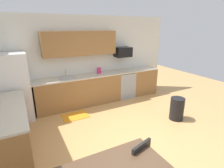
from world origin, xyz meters
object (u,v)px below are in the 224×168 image
(chair_near_table, at_px, (147,168))
(refrigerator, at_px, (14,88))
(microwave, at_px, (123,52))
(kettle, at_px, (99,71))
(trash_bin, at_px, (177,109))
(oven_range, at_px, (124,84))

(chair_near_table, bearing_deg, refrigerator, 114.25)
(microwave, relative_size, kettle, 2.70)
(refrigerator, distance_m, microwave, 3.42)
(trash_bin, bearing_deg, kettle, 121.35)
(microwave, bearing_deg, oven_range, -90.00)
(kettle, bearing_deg, refrigerator, -176.93)
(oven_range, bearing_deg, trash_bin, -79.83)
(refrigerator, height_order, oven_range, refrigerator)
(oven_range, distance_m, chair_near_table, 3.95)
(kettle, bearing_deg, oven_range, -3.12)
(refrigerator, xyz_separation_m, microwave, (3.34, 0.18, 0.67))
(refrigerator, relative_size, trash_bin, 2.93)
(trash_bin, height_order, kettle, kettle)
(microwave, distance_m, chair_near_table, 4.17)
(refrigerator, distance_m, chair_near_table, 3.79)
(chair_near_table, bearing_deg, microwave, 63.58)
(chair_near_table, bearing_deg, oven_range, 62.93)
(trash_bin, distance_m, kettle, 2.58)
(oven_range, height_order, chair_near_table, oven_range)
(trash_bin, bearing_deg, chair_near_table, -146.23)
(oven_range, relative_size, kettle, 4.55)
(chair_near_table, xyz_separation_m, trash_bin, (2.17, 1.45, -0.20))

